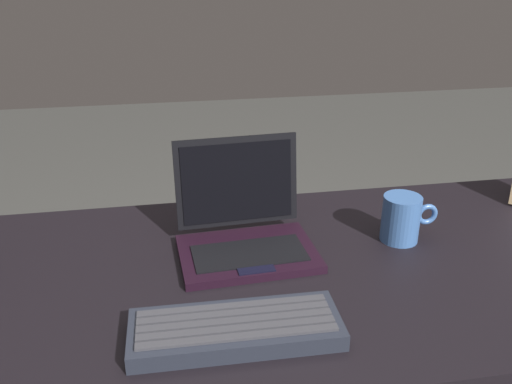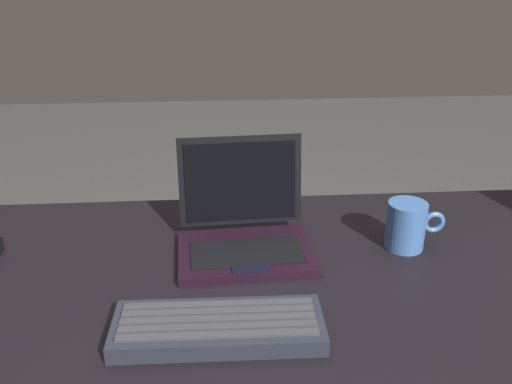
# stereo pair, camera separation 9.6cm
# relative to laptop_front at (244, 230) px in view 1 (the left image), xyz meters

# --- Properties ---
(desk) EXTENTS (1.78, 0.65, 0.72)m
(desk) POSITION_rel_laptop_front_xyz_m (0.10, -0.08, -0.15)
(desk) COLOR black
(desk) RESTS_ON ground
(laptop_front) EXTENTS (0.27, 0.22, 0.21)m
(laptop_front) POSITION_rel_laptop_front_xyz_m (0.00, 0.00, 0.00)
(laptop_front) COLOR black
(laptop_front) RESTS_ON desk
(external_keyboard) EXTENTS (0.33, 0.13, 0.03)m
(external_keyboard) POSITION_rel_laptop_front_xyz_m (-0.05, -0.26, -0.03)
(external_keyboard) COLOR #212530
(external_keyboard) RESTS_ON desk
(coffee_mug) EXTENTS (0.12, 0.08, 0.10)m
(coffee_mug) POSITION_rel_laptop_front_xyz_m (0.32, -0.01, 0.01)
(coffee_mug) COLOR #3A619D
(coffee_mug) RESTS_ON desk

